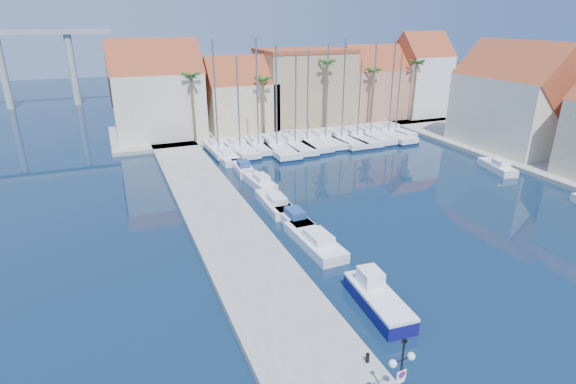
# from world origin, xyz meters

# --- Properties ---
(ground) EXTENTS (260.00, 260.00, 0.00)m
(ground) POSITION_xyz_m (0.00, 0.00, 0.00)
(ground) COLOR #081C31
(ground) RESTS_ON ground
(quay_west) EXTENTS (6.00, 77.00, 0.50)m
(quay_west) POSITION_xyz_m (-9.00, 13.50, 0.25)
(quay_west) COLOR gray
(quay_west) RESTS_ON ground
(shore_north) EXTENTS (54.00, 16.00, 0.50)m
(shore_north) POSITION_xyz_m (10.00, 48.00, 0.25)
(shore_north) COLOR gray
(shore_north) RESTS_ON ground
(shore_east) EXTENTS (12.00, 60.00, 0.50)m
(shore_east) POSITION_xyz_m (32.00, 15.00, 0.25)
(shore_east) COLOR gray
(shore_east) RESTS_ON ground
(lamp_post) EXTENTS (1.30, 0.42, 3.84)m
(lamp_post) POSITION_xyz_m (-7.00, -7.00, 3.02)
(lamp_post) COLOR black
(lamp_post) RESTS_ON quay_west
(bollard) EXTENTS (0.20, 0.20, 0.49)m
(bollard) POSITION_xyz_m (-6.60, -3.94, 0.75)
(bollard) COLOR black
(bollard) RESTS_ON quay_west
(fishing_boat) EXTENTS (2.33, 5.92, 2.03)m
(fishing_boat) POSITION_xyz_m (-3.28, 0.37, 0.67)
(fishing_boat) COLOR #110F5B
(fishing_boat) RESTS_ON ground
(motorboat_west_0) EXTENTS (2.50, 6.96, 1.40)m
(motorboat_west_0) POSITION_xyz_m (-3.41, 8.87, 0.51)
(motorboat_west_0) COLOR white
(motorboat_west_0) RESTS_ON ground
(motorboat_west_1) EXTENTS (1.97, 5.56, 1.40)m
(motorboat_west_1) POSITION_xyz_m (-3.34, 13.51, 0.51)
(motorboat_west_1) COLOR white
(motorboat_west_1) RESTS_ON ground
(motorboat_west_2) EXTENTS (2.13, 6.26, 1.40)m
(motorboat_west_2) POSITION_xyz_m (-3.61, 17.11, 0.51)
(motorboat_west_2) COLOR white
(motorboat_west_2) RESTS_ON ground
(motorboat_west_3) EXTENTS (2.26, 5.66, 1.40)m
(motorboat_west_3) POSITION_xyz_m (-3.07, 23.10, 0.51)
(motorboat_west_3) COLOR white
(motorboat_west_3) RESTS_ON ground
(motorboat_west_4) EXTENTS (2.07, 5.43, 1.40)m
(motorboat_west_4) POSITION_xyz_m (-3.33, 28.37, 0.51)
(motorboat_west_4) COLOR white
(motorboat_west_4) RESTS_ON ground
(motorboat_west_5) EXTENTS (2.74, 7.23, 1.40)m
(motorboat_west_5) POSITION_xyz_m (-3.95, 33.75, 0.51)
(motorboat_west_5) COLOR white
(motorboat_west_5) RESTS_ON ground
(motorboat_east_1) EXTENTS (2.96, 5.75, 1.40)m
(motorboat_east_1) POSITION_xyz_m (23.98, 17.60, 0.51)
(motorboat_east_1) COLOR white
(motorboat_east_1) RESTS_ON ground
(sailboat_0) EXTENTS (2.37, 8.28, 14.18)m
(sailboat_0) POSITION_xyz_m (-4.23, 36.66, 0.65)
(sailboat_0) COLOR white
(sailboat_0) RESTS_ON ground
(sailboat_1) EXTENTS (3.18, 9.76, 12.19)m
(sailboat_1) POSITION_xyz_m (-1.52, 36.21, 0.59)
(sailboat_1) COLOR white
(sailboat_1) RESTS_ON ground
(sailboat_2) EXTENTS (2.80, 8.37, 14.20)m
(sailboat_2) POSITION_xyz_m (1.15, 36.38, 0.65)
(sailboat_2) COLOR white
(sailboat_2) RESTS_ON ground
(sailboat_3) EXTENTS (3.13, 11.69, 13.47)m
(sailboat_3) POSITION_xyz_m (3.20, 35.23, 0.57)
(sailboat_3) COLOR white
(sailboat_3) RESTS_ON ground
(sailboat_4) EXTENTS (3.39, 11.11, 12.30)m
(sailboat_4) POSITION_xyz_m (6.02, 35.52, 0.57)
(sailboat_4) COLOR white
(sailboat_4) RESTS_ON ground
(sailboat_5) EXTENTS (3.44, 11.33, 12.75)m
(sailboat_5) POSITION_xyz_m (7.99, 36.24, 0.57)
(sailboat_5) COLOR white
(sailboat_5) RESTS_ON ground
(sailboat_6) EXTENTS (2.81, 10.16, 13.37)m
(sailboat_6) POSITION_xyz_m (10.86, 36.18, 0.59)
(sailboat_6) COLOR white
(sailboat_6) RESTS_ON ground
(sailboat_7) EXTENTS (3.59, 11.11, 13.98)m
(sailboat_7) POSITION_xyz_m (13.07, 35.75, 0.59)
(sailboat_7) COLOR white
(sailboat_7) RESTS_ON ground
(sailboat_8) EXTENTS (2.90, 10.63, 11.29)m
(sailboat_8) POSITION_xyz_m (15.59, 35.60, 0.56)
(sailboat_8) COLOR white
(sailboat_8) RESTS_ON ground
(sailboat_9) EXTENTS (3.20, 10.55, 13.34)m
(sailboat_9) POSITION_xyz_m (17.90, 35.89, 0.59)
(sailboat_9) COLOR white
(sailboat_9) RESTS_ON ground
(sailboat_10) EXTENTS (3.75, 11.35, 13.37)m
(sailboat_10) POSITION_xyz_m (20.80, 35.78, 0.58)
(sailboat_10) COLOR white
(sailboat_10) RESTS_ON ground
(sailboat_11) EXTENTS (2.82, 8.40, 11.77)m
(sailboat_11) POSITION_xyz_m (22.88, 36.74, 0.61)
(sailboat_11) COLOR white
(sailboat_11) RESTS_ON ground
(building_0) EXTENTS (12.30, 9.00, 13.50)m
(building_0) POSITION_xyz_m (-10.00, 47.00, 6.52)
(building_0) COLOR beige
(building_0) RESTS_ON shore_north
(building_1) EXTENTS (10.30, 8.00, 11.00)m
(building_1) POSITION_xyz_m (2.00, 47.00, 5.30)
(building_1) COLOR #C5B28B
(building_1) RESTS_ON shore_north
(building_2) EXTENTS (14.20, 10.20, 11.50)m
(building_2) POSITION_xyz_m (13.00, 48.00, 6.26)
(building_2) COLOR #9F8662
(building_2) RESTS_ON shore_north
(building_3) EXTENTS (10.30, 8.00, 12.00)m
(building_3) POSITION_xyz_m (25.00, 47.00, 5.86)
(building_3) COLOR #B5755B
(building_3) RESTS_ON shore_north
(building_4) EXTENTS (8.30, 8.00, 14.00)m
(building_4) POSITION_xyz_m (34.00, 46.00, 6.97)
(building_4) COLOR white
(building_4) RESTS_ON shore_north
(building_6) EXTENTS (9.00, 14.30, 13.50)m
(building_6) POSITION_xyz_m (32.00, 24.00, 6.52)
(building_6) COLOR beige
(building_6) RESTS_ON shore_east
(palm_0) EXTENTS (2.60, 2.60, 10.15)m
(palm_0) POSITION_xyz_m (-6.00, 42.00, 9.08)
(palm_0) COLOR brown
(palm_0) RESTS_ON shore_north
(palm_1) EXTENTS (2.60, 2.60, 9.15)m
(palm_1) POSITION_xyz_m (4.00, 42.00, 8.14)
(palm_1) COLOR brown
(palm_1) RESTS_ON shore_north
(palm_2) EXTENTS (2.60, 2.60, 11.15)m
(palm_2) POSITION_xyz_m (14.00, 42.00, 10.02)
(palm_2) COLOR brown
(palm_2) RESTS_ON shore_north
(palm_3) EXTENTS (2.60, 2.60, 9.65)m
(palm_3) POSITION_xyz_m (22.00, 42.00, 8.61)
(palm_3) COLOR brown
(palm_3) RESTS_ON shore_north
(palm_4) EXTENTS (2.60, 2.60, 10.65)m
(palm_4) POSITION_xyz_m (30.00, 42.00, 9.55)
(palm_4) COLOR brown
(palm_4) RESTS_ON shore_north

